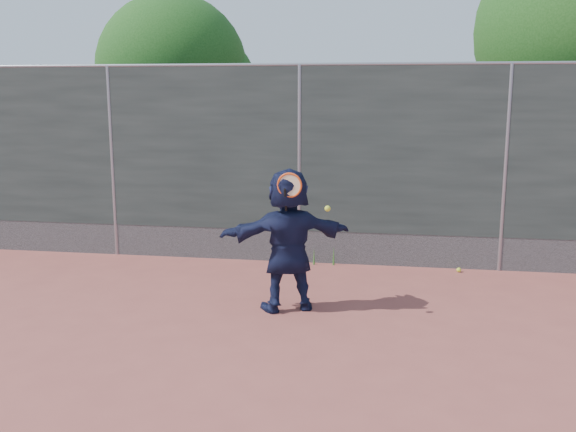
# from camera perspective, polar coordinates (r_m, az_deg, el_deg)

# --- Properties ---
(ground) EXTENTS (80.00, 80.00, 0.00)m
(ground) POSITION_cam_1_polar(r_m,az_deg,el_deg) (6.76, -3.37, -11.75)
(ground) COLOR #9E4C42
(ground) RESTS_ON ground
(player) EXTENTS (1.68, 1.08, 1.73)m
(player) POSITION_cam_1_polar(r_m,az_deg,el_deg) (7.68, 0.00, -2.12)
(player) COLOR #161C3E
(player) RESTS_ON ground
(ball_ground) EXTENTS (0.07, 0.07, 0.07)m
(ball_ground) POSITION_cam_1_polar(r_m,az_deg,el_deg) (9.78, 14.94, -4.65)
(ball_ground) COLOR #D0E132
(ball_ground) RESTS_ON ground
(fence) EXTENTS (20.00, 0.06, 3.03)m
(fence) POSITION_cam_1_polar(r_m,az_deg,el_deg) (9.73, 1.01, 4.95)
(fence) COLOR #38423D
(fence) RESTS_ON ground
(swing_action) EXTENTS (0.63, 0.17, 0.51)m
(swing_action) POSITION_cam_1_polar(r_m,az_deg,el_deg) (7.34, 0.45, 2.40)
(swing_action) COLOR #F14F16
(swing_action) RESTS_ON ground
(tree_left) EXTENTS (3.15, 3.00, 4.53)m
(tree_left) POSITION_cam_1_polar(r_m,az_deg,el_deg) (13.32, -9.52, 12.29)
(tree_left) COLOR #382314
(tree_left) RESTS_ON ground
(weed_clump) EXTENTS (0.68, 0.07, 0.30)m
(weed_clump) POSITION_cam_1_polar(r_m,az_deg,el_deg) (9.84, 2.58, -3.58)
(weed_clump) COLOR #387226
(weed_clump) RESTS_ON ground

